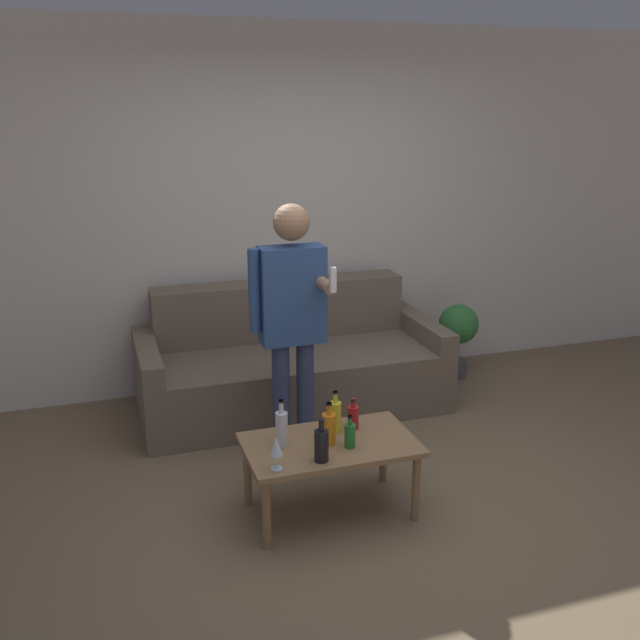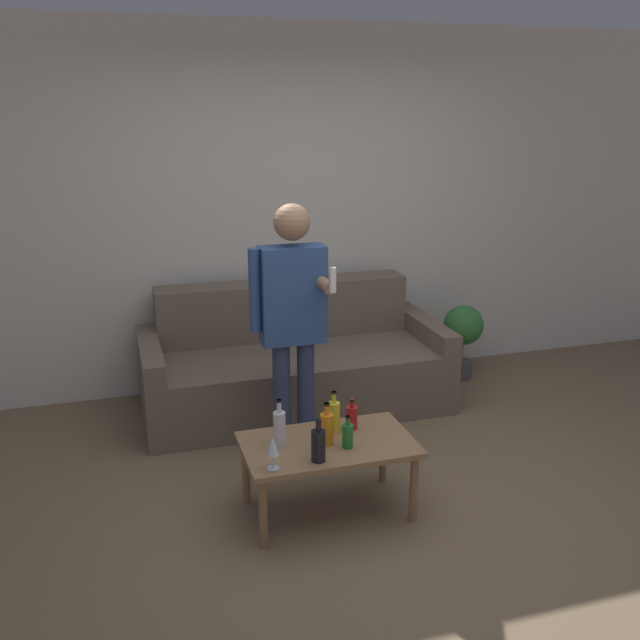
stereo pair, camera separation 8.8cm
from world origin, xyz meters
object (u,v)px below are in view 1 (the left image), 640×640
coffee_table (330,451)px  bottle_orange (350,435)px  couch (290,364)px  person_standing_front (292,314)px

coffee_table → bottle_orange: 0.17m
bottle_orange → couch: bearing=85.9°
couch → person_standing_front: person_standing_front is taller
coffee_table → bottle_orange: bearing=-45.7°
coffee_table → person_standing_front: bearing=92.0°
couch → bottle_orange: couch is taller
person_standing_front → couch: bearing=75.5°
bottle_orange → person_standing_front: bearing=98.1°
couch → coffee_table: size_ratio=2.37×
couch → bottle_orange: (-0.11, -1.54, 0.18)m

